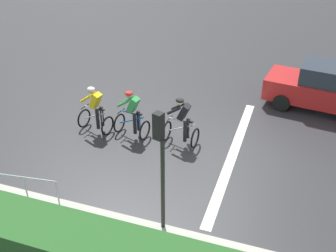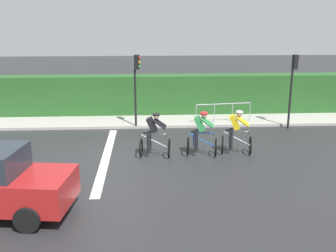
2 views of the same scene
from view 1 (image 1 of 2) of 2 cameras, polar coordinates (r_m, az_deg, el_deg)
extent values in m
plane|color=#28282B|center=(13.51, 7.76, -3.72)|extent=(80.00, 80.00, 0.00)
cube|color=silver|center=(13.48, 8.84, -3.90)|extent=(7.00, 0.30, 0.01)
torus|color=black|center=(14.90, -11.41, 1.04)|extent=(0.68, 0.19, 0.68)
torus|color=black|center=(14.32, -8.28, 0.04)|extent=(0.68, 0.19, 0.68)
cylinder|color=silver|center=(14.48, -9.97, 1.40)|extent=(0.23, 0.98, 0.51)
cylinder|color=silver|center=(14.30, -9.02, 1.19)|extent=(0.04, 0.04, 0.55)
cylinder|color=silver|center=(14.38, -10.22, 2.40)|extent=(0.18, 0.71, 0.04)
cube|color=black|center=(14.15, -9.11, 2.23)|extent=(0.14, 0.23, 0.04)
cylinder|color=black|center=(14.60, -11.31, 2.64)|extent=(0.42, 0.11, 0.03)
cube|color=yellow|center=(14.13, -9.87, 3.48)|extent=(0.37, 0.46, 0.57)
sphere|color=tan|center=(14.08, -10.47, 4.74)|extent=(0.20, 0.20, 0.20)
ellipsoid|color=silver|center=(14.05, -10.50, 4.99)|extent=(0.29, 0.32, 0.14)
cylinder|color=black|center=(14.30, -9.62, 0.93)|extent=(0.12, 0.12, 0.74)
cylinder|color=black|center=(14.46, -9.04, 1.35)|extent=(0.12, 0.12, 0.74)
cylinder|color=yellow|center=(14.17, -11.19, 3.67)|extent=(0.18, 0.49, 0.37)
cylinder|color=yellow|center=(14.38, -10.39, 4.19)|extent=(0.18, 0.49, 0.37)
torus|color=black|center=(14.43, -6.68, 0.41)|extent=(0.68, 0.17, 0.68)
torus|color=black|center=(13.94, -3.21, -0.60)|extent=(0.68, 0.17, 0.68)
cylinder|color=#1E59B2|center=(14.05, -5.02, 0.78)|extent=(0.21, 0.98, 0.51)
cylinder|color=#1E59B2|center=(13.89, -3.96, 0.57)|extent=(0.04, 0.04, 0.55)
cylinder|color=#1E59B2|center=(13.94, -5.25, 1.81)|extent=(0.16, 0.71, 0.04)
cube|color=black|center=(13.74, -4.00, 1.63)|extent=(0.13, 0.23, 0.04)
cylinder|color=black|center=(14.13, -6.46, 2.05)|extent=(0.42, 0.10, 0.03)
cube|color=green|center=(13.70, -4.78, 2.92)|extent=(0.36, 0.45, 0.57)
sphere|color=tan|center=(13.63, -5.38, 4.21)|extent=(0.20, 0.20, 0.20)
ellipsoid|color=red|center=(13.60, -5.39, 4.48)|extent=(0.28, 0.32, 0.14)
cylinder|color=black|center=(13.87, -4.57, 0.30)|extent=(0.12, 0.12, 0.74)
cylinder|color=black|center=(14.05, -4.05, 0.74)|extent=(0.12, 0.12, 0.74)
cylinder|color=green|center=(13.70, -6.15, 3.10)|extent=(0.17, 0.49, 0.37)
cylinder|color=green|center=(13.93, -5.43, 3.65)|extent=(0.17, 0.49, 0.37)
torus|color=black|center=(13.89, -0.17, -0.66)|extent=(0.68, 0.14, 0.68)
torus|color=black|center=(13.54, 3.72, -1.65)|extent=(0.68, 0.14, 0.68)
cylinder|color=silver|center=(13.58, 1.77, -0.26)|extent=(0.16, 0.99, 0.51)
cylinder|color=silver|center=(13.46, 2.95, -0.47)|extent=(0.04, 0.04, 0.55)
cylinder|color=silver|center=(13.45, 1.59, 0.79)|extent=(0.13, 0.71, 0.04)
cube|color=black|center=(13.31, 2.99, 0.62)|extent=(0.13, 0.23, 0.04)
cylinder|color=black|center=(13.60, 0.22, 1.03)|extent=(0.42, 0.08, 0.03)
cube|color=black|center=(13.23, 2.21, 1.93)|extent=(0.35, 0.44, 0.57)
sphere|color=beige|center=(13.14, 1.63, 3.26)|extent=(0.20, 0.20, 0.20)
ellipsoid|color=black|center=(13.10, 1.63, 3.53)|extent=(0.27, 0.31, 0.14)
cylinder|color=black|center=(13.42, 2.35, -0.76)|extent=(0.12, 0.12, 0.74)
cylinder|color=black|center=(13.61, 2.76, -0.28)|extent=(0.12, 0.12, 0.74)
cylinder|color=black|center=(13.18, 0.80, 2.10)|extent=(0.15, 0.48, 0.37)
cylinder|color=black|center=(13.43, 1.38, 2.69)|extent=(0.15, 0.48, 0.37)
cube|color=#B21E1E|center=(16.69, 20.30, 4.45)|extent=(2.22, 4.29, 0.80)
cube|color=#262D38|center=(16.39, 21.62, 6.53)|extent=(1.76, 2.31, 0.66)
cylinder|color=black|center=(16.24, 15.25, 3.09)|extent=(0.30, 0.66, 0.64)
cylinder|color=black|center=(17.73, 16.48, 5.33)|extent=(0.30, 0.66, 0.64)
cube|color=#EAEACC|center=(16.44, 13.24, 5.61)|extent=(0.29, 0.12, 0.16)
cube|color=#EAEACC|center=(17.36, 14.11, 6.88)|extent=(0.29, 0.12, 0.16)
cylinder|color=black|center=(9.89, -0.71, -8.48)|extent=(0.10, 0.10, 2.70)
cube|color=black|center=(8.97, -1.30, 0.00)|extent=(0.25, 0.25, 0.64)
sphere|color=red|center=(8.93, -1.89, 1.30)|extent=(0.11, 0.11, 0.11)
sphere|color=orange|center=(9.03, -1.87, 0.20)|extent=(0.11, 0.11, 0.11)
sphere|color=green|center=(9.13, -1.85, -0.87)|extent=(0.11, 0.11, 0.11)
cylinder|color=#999EA3|center=(11.61, -21.11, -6.32)|extent=(0.39, 2.64, 0.05)
cylinder|color=#999EA3|center=(11.31, -14.80, -9.38)|extent=(0.04, 0.04, 1.00)
cylinder|color=#999EA3|center=(11.69, -18.77, -8.62)|extent=(0.04, 0.04, 1.00)
camera|label=2|loc=(24.99, 12.91, 24.04)|focal=42.11mm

